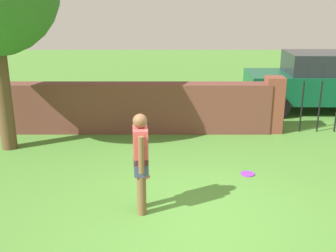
% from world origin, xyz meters
% --- Properties ---
extents(ground_plane, '(40.00, 40.00, 0.00)m').
position_xyz_m(ground_plane, '(0.00, 0.00, 0.00)').
color(ground_plane, '#4C8433').
extents(brick_wall, '(7.22, 0.50, 1.24)m').
position_xyz_m(brick_wall, '(-1.50, 4.19, 0.62)').
color(brick_wall, brown).
rests_on(brick_wall, ground).
extents(person, '(0.26, 0.54, 1.62)m').
position_xyz_m(person, '(-0.83, 0.20, 0.90)').
color(person, brown).
rests_on(person, ground).
extents(fence_gate, '(3.18, 0.44, 1.40)m').
position_xyz_m(fence_gate, '(3.58, 4.19, 0.70)').
color(fence_gate, brown).
rests_on(fence_gate, ground).
extents(car, '(4.23, 1.98, 1.72)m').
position_xyz_m(car, '(4.04, 6.19, 0.86)').
color(car, '#0C4C2D').
rests_on(car, ground).
extents(frisbee_purple, '(0.27, 0.27, 0.02)m').
position_xyz_m(frisbee_purple, '(1.14, 1.59, 0.01)').
color(frisbee_purple, purple).
rests_on(frisbee_purple, ground).
extents(frisbee_red, '(0.27, 0.27, 0.02)m').
position_xyz_m(frisbee_red, '(-0.90, 1.48, 0.01)').
color(frisbee_red, red).
rests_on(frisbee_red, ground).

